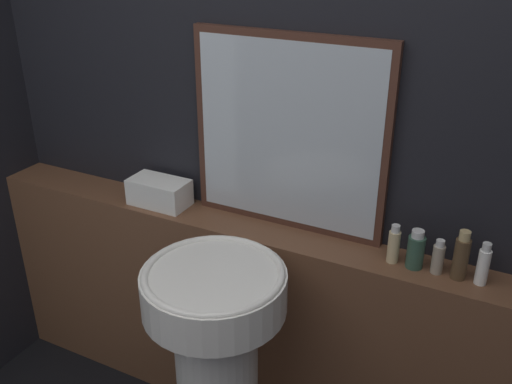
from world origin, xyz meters
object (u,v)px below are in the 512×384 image
at_px(mirror, 288,135).
at_px(conditioner_bottle, 416,250).
at_px(lotion_bottle, 438,258).
at_px(towel_stack, 159,192).
at_px(shampoo_bottle, 394,245).
at_px(body_wash_bottle, 461,257).
at_px(pedestal_sink, 217,366).
at_px(hand_soap_bottle, 483,265).

xyz_separation_m(mirror, conditioner_bottle, (0.49, -0.08, -0.29)).
bearing_deg(mirror, lotion_bottle, -7.68).
distance_m(conditioner_bottle, lotion_bottle, 0.07).
height_order(towel_stack, lotion_bottle, lotion_bottle).
relative_size(mirror, lotion_bottle, 6.08).
height_order(shampoo_bottle, lotion_bottle, shampoo_bottle).
height_order(conditioner_bottle, body_wash_bottle, body_wash_bottle).
height_order(pedestal_sink, conditioner_bottle, conditioner_bottle).
distance_m(mirror, body_wash_bottle, 0.68).
xyz_separation_m(mirror, body_wash_bottle, (0.62, -0.08, -0.27)).
bearing_deg(hand_soap_bottle, pedestal_sink, -152.31).
xyz_separation_m(lotion_bottle, hand_soap_bottle, (0.13, 0.00, 0.01)).
distance_m(pedestal_sink, hand_soap_bottle, 0.91).
height_order(towel_stack, hand_soap_bottle, hand_soap_bottle).
distance_m(lotion_bottle, body_wash_bottle, 0.07).
distance_m(towel_stack, conditioner_bottle, 1.00).
xyz_separation_m(pedestal_sink, shampoo_bottle, (0.45, 0.38, 0.38)).
relative_size(mirror, hand_soap_bottle, 5.02).
relative_size(towel_stack, shampoo_bottle, 1.73).
bearing_deg(shampoo_bottle, hand_soap_bottle, 0.00).
height_order(mirror, hand_soap_bottle, mirror).
relative_size(lotion_bottle, body_wash_bottle, 0.71).
relative_size(pedestal_sink, hand_soap_bottle, 6.62).
height_order(shampoo_bottle, conditioner_bottle, same).
relative_size(pedestal_sink, towel_stack, 4.03).
xyz_separation_m(pedestal_sink, body_wash_bottle, (0.66, 0.38, 0.40)).
xyz_separation_m(mirror, lotion_bottle, (0.56, -0.08, -0.29)).
xyz_separation_m(towel_stack, shampoo_bottle, (0.93, 0.00, 0.01)).
distance_m(pedestal_sink, shampoo_bottle, 0.71).
height_order(towel_stack, shampoo_bottle, shampoo_bottle).
relative_size(towel_stack, conditioner_bottle, 1.74).
height_order(body_wash_bottle, hand_soap_bottle, body_wash_bottle).
relative_size(conditioner_bottle, lotion_bottle, 1.14).
bearing_deg(body_wash_bottle, pedestal_sink, -150.00).
xyz_separation_m(conditioner_bottle, body_wash_bottle, (0.14, 0.00, 0.01)).
bearing_deg(mirror, pedestal_sink, -94.60).
distance_m(lotion_bottle, hand_soap_bottle, 0.13).
bearing_deg(pedestal_sink, shampoo_bottle, 40.12).
xyz_separation_m(conditioner_bottle, hand_soap_bottle, (0.20, 0.00, 0.00)).
bearing_deg(mirror, towel_stack, -171.59).
height_order(mirror, body_wash_bottle, mirror).
xyz_separation_m(mirror, shampoo_bottle, (0.42, -0.08, -0.29)).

